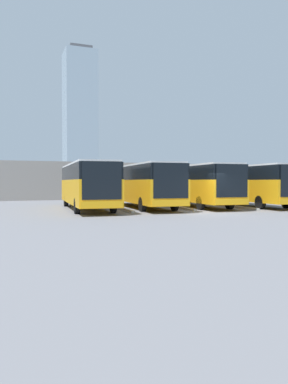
% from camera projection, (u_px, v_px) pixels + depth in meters
% --- Properties ---
extents(ground_plane, '(600.00, 600.00, 0.00)m').
position_uv_depth(ground_plane, '(210.00, 213.00, 23.17)').
color(ground_plane, slate).
extents(bus_0, '(3.28, 11.97, 3.22)m').
position_uv_depth(bus_0, '(246.00, 184.00, 30.36)').
color(bus_0, orange).
rests_on(bus_0, ground_plane).
extents(curb_divider_0, '(0.60, 5.74, 0.15)m').
position_uv_depth(curb_divider_0, '(236.00, 207.00, 28.01)').
color(curb_divider_0, '#B2B2AD').
rests_on(curb_divider_0, ground_plane).
extents(bus_1, '(3.28, 11.97, 3.22)m').
position_uv_depth(bus_1, '(194.00, 184.00, 29.66)').
color(bus_1, orange).
rests_on(bus_1, ground_plane).
extents(curb_divider_1, '(0.60, 5.74, 0.15)m').
position_uv_depth(curb_divider_1, '(179.00, 207.00, 27.32)').
color(curb_divider_1, '#B2B2AD').
rests_on(curb_divider_1, ground_plane).
extents(bus_2, '(3.28, 11.97, 3.22)m').
position_uv_depth(bus_2, '(143.00, 184.00, 28.15)').
color(bus_2, orange).
rests_on(bus_2, ground_plane).
extents(curb_divider_2, '(0.60, 5.74, 0.15)m').
position_uv_depth(curb_divider_2, '(122.00, 209.00, 25.80)').
color(curb_divider_2, '#B2B2AD').
rests_on(curb_divider_2, ground_plane).
extents(bus_3, '(3.28, 11.97, 3.22)m').
position_uv_depth(bus_3, '(87.00, 184.00, 26.45)').
color(bus_3, orange).
rests_on(bus_3, ground_plane).
extents(station_building, '(32.37, 11.92, 4.13)m').
position_uv_depth(station_building, '(107.00, 181.00, 46.29)').
color(station_building, gray).
rests_on(station_building, ground_plane).
extents(office_tower, '(17.86, 17.86, 79.33)m').
position_uv_depth(office_tower, '(80.00, 118.00, 216.63)').
color(office_tower, '#93A8B7').
rests_on(office_tower, ground_plane).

